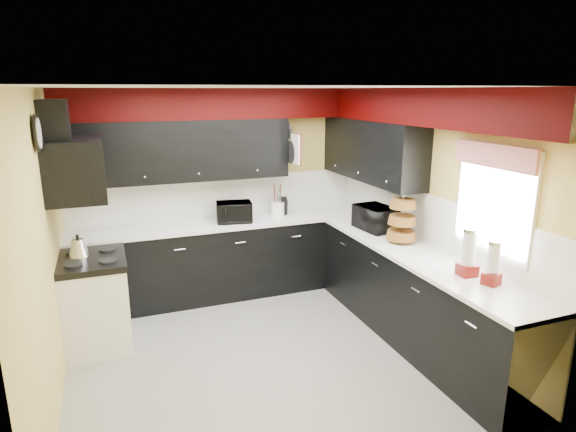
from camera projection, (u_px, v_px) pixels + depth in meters
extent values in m
plane|color=gray|center=(265.00, 352.00, 4.69)|extent=(3.60, 3.60, 0.00)
cube|color=#E0C666|center=(219.00, 192.00, 6.00)|extent=(3.60, 0.06, 2.50)
cube|color=#E0C666|center=(428.00, 212.00, 5.00)|extent=(0.06, 3.60, 2.50)
cube|color=#E0C666|center=(44.00, 252.00, 3.75)|extent=(0.06, 3.60, 2.50)
cube|color=white|center=(262.00, 87.00, 4.06)|extent=(3.60, 3.60, 0.06)
cube|color=black|center=(227.00, 260.00, 5.93)|extent=(3.60, 0.60, 0.90)
cube|color=black|center=(416.00, 299.00, 4.83)|extent=(0.60, 3.00, 0.90)
cube|color=white|center=(225.00, 223.00, 5.81)|extent=(3.62, 0.64, 0.04)
cube|color=white|center=(419.00, 254.00, 4.71)|extent=(0.64, 3.02, 0.04)
cube|color=white|center=(219.00, 196.00, 6.01)|extent=(3.60, 0.02, 0.50)
cube|color=white|center=(427.00, 218.00, 5.01)|extent=(0.02, 3.60, 0.50)
cube|color=black|center=(178.00, 151.00, 5.53)|extent=(2.60, 0.35, 0.70)
cube|color=black|center=(371.00, 150.00, 5.61)|extent=(0.35, 1.80, 0.70)
cube|color=black|center=(219.00, 104.00, 5.57)|extent=(3.60, 0.36, 0.35)
cube|color=black|center=(432.00, 107.00, 4.50)|extent=(0.36, 3.24, 0.35)
cube|color=white|center=(96.00, 304.00, 4.74)|extent=(0.60, 0.75, 0.86)
cube|color=black|center=(92.00, 260.00, 4.63)|extent=(0.62, 0.77, 0.06)
cube|color=black|center=(76.00, 169.00, 4.38)|extent=(0.50, 0.78, 0.55)
cube|color=black|center=(54.00, 123.00, 4.23)|extent=(0.24, 0.40, 0.40)
cube|color=red|center=(495.00, 156.00, 3.98)|extent=(0.04, 0.88, 0.20)
cube|color=white|center=(295.00, 149.00, 5.70)|extent=(0.03, 0.26, 0.35)
imported|color=black|center=(234.00, 212.00, 5.76)|extent=(0.47, 0.41, 0.24)
imported|color=black|center=(376.00, 218.00, 5.44)|extent=(0.38, 0.52, 0.27)
cylinder|color=white|center=(278.00, 209.00, 6.03)|extent=(0.22, 0.22, 0.18)
cube|color=black|center=(283.00, 206.00, 6.12)|extent=(0.12, 0.15, 0.21)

